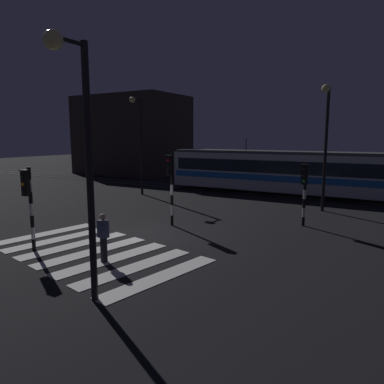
# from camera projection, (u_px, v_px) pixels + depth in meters

# --- Properties ---
(ground_plane) EXTENTS (120.00, 120.00, 0.00)m
(ground_plane) POSITION_uv_depth(u_px,v_px,m) (144.00, 233.00, 16.28)
(ground_plane) COLOR black
(rail_near) EXTENTS (80.00, 0.12, 0.03)m
(rail_near) POSITION_uv_depth(u_px,v_px,m) (250.00, 194.00, 27.41)
(rail_near) COLOR #59595E
(rail_near) RESTS_ON ground
(rail_far) EXTENTS (80.00, 0.12, 0.03)m
(rail_far) POSITION_uv_depth(u_px,v_px,m) (256.00, 191.00, 28.63)
(rail_far) COLOR #59595E
(rail_far) RESTS_ON ground
(crosswalk_zebra) EXTENTS (8.94, 6.15, 0.02)m
(crosswalk_zebra) POSITION_uv_depth(u_px,v_px,m) (93.00, 252.00, 13.63)
(crosswalk_zebra) COLOR silver
(crosswalk_zebra) RESTS_ON ground
(traffic_light_kerb_mid_left) EXTENTS (0.36, 0.42, 3.19)m
(traffic_light_kerb_mid_left) POSITION_uv_depth(u_px,v_px,m) (28.00, 196.00, 13.39)
(traffic_light_kerb_mid_left) COLOR black
(traffic_light_kerb_mid_left) RESTS_ON ground
(traffic_light_median_centre) EXTENTS (0.36, 0.42, 3.52)m
(traffic_light_median_centre) POSITION_uv_depth(u_px,v_px,m) (171.00, 178.00, 17.28)
(traffic_light_median_centre) COLOR black
(traffic_light_median_centre) RESTS_ON ground
(traffic_light_corner_far_right) EXTENTS (0.36, 0.42, 3.10)m
(traffic_light_corner_far_right) POSITION_uv_depth(u_px,v_px,m) (305.00, 184.00, 17.22)
(traffic_light_corner_far_right) COLOR black
(traffic_light_corner_far_right) RESTS_ON ground
(street_lamp_near_kerb) EXTENTS (0.44, 1.21, 6.60)m
(street_lamp_near_kerb) POSITION_uv_depth(u_px,v_px,m) (80.00, 139.00, 8.76)
(street_lamp_near_kerb) COLOR black
(street_lamp_near_kerb) RESTS_ON ground
(street_lamp_trackside_right) EXTENTS (0.44, 1.21, 7.06)m
(street_lamp_trackside_right) POSITION_uv_depth(u_px,v_px,m) (326.00, 133.00, 20.24)
(street_lamp_trackside_right) COLOR black
(street_lamp_trackside_right) RESTS_ON ground
(street_lamp_trackside_left) EXTENTS (0.44, 1.21, 7.07)m
(street_lamp_trackside_left) POSITION_uv_depth(u_px,v_px,m) (139.00, 134.00, 26.31)
(street_lamp_trackside_left) COLOR black
(street_lamp_trackside_left) RESTS_ON ground
(tram) EXTENTS (16.67, 2.58, 4.15)m
(tram) POSITION_uv_depth(u_px,v_px,m) (277.00, 171.00, 26.86)
(tram) COLOR silver
(tram) RESTS_ON ground
(pedestrian_waiting_at_kerb) EXTENTS (0.36, 0.24, 1.71)m
(pedestrian_waiting_at_kerb) POSITION_uv_depth(u_px,v_px,m) (103.00, 237.00, 12.39)
(pedestrian_waiting_at_kerb) COLOR black
(pedestrian_waiting_at_kerb) RESTS_ON ground
(building_backdrop) EXTENTS (11.90, 8.00, 8.88)m
(building_backdrop) POSITION_uv_depth(u_px,v_px,m) (132.00, 135.00, 42.43)
(building_backdrop) COLOR #382D28
(building_backdrop) RESTS_ON ground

